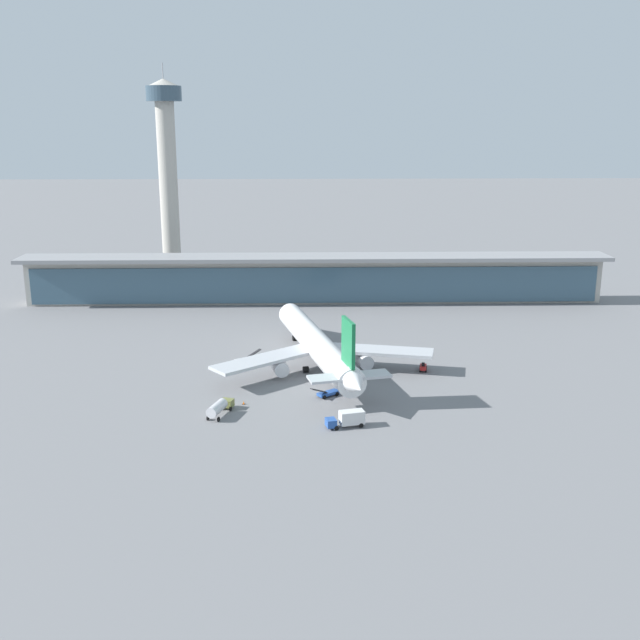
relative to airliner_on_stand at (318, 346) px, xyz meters
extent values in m
plane|color=slate|center=(0.82, -7.45, -5.68)|extent=(1200.00, 1200.00, 0.00)
cylinder|color=white|center=(-0.32, 1.35, 0.02)|extent=(18.83, 56.87, 6.01)
cone|color=white|center=(-7.35, 31.44, 0.02)|extent=(6.97, 6.61, 5.89)
cone|color=white|center=(6.65, -28.45, 0.62)|extent=(6.77, 7.67, 5.41)
cube|color=black|center=(-6.57, 28.09, 1.07)|extent=(4.96, 3.45, 0.73)
cube|color=#B7BABF|center=(-11.74, -6.70, -1.03)|extent=(24.28, 21.50, 0.73)
cube|color=#B7BABF|center=(13.49, -0.80, -1.03)|extent=(26.73, 12.22, 0.73)
cylinder|color=silver|center=(-8.57, -6.58, -3.10)|extent=(4.22, 4.99, 3.32)
cylinder|color=silver|center=(10.60, -2.10, -3.10)|extent=(4.22, 4.99, 3.32)
cube|color=#14703D|center=(5.47, -23.38, 7.69)|extent=(2.36, 7.23, 9.33)
cube|color=#B7BABF|center=(5.70, -24.38, 0.92)|extent=(17.18, 8.22, 0.52)
cylinder|color=black|center=(-2.84, -2.44, -4.95)|extent=(1.54, 1.70, 1.45)
cylinder|color=black|center=(3.62, -0.92, -4.95)|extent=(1.54, 1.70, 1.45)
cylinder|color=black|center=(-5.51, 23.55, -4.95)|extent=(1.54, 1.70, 1.45)
cube|color=#234C9E|center=(1.73, -18.06, -4.93)|extent=(4.97, 4.22, 0.60)
cube|color=black|center=(-0.26, -19.45, -3.84)|extent=(3.76, 3.00, 1.72)
cylinder|color=black|center=(0.82, -19.71, -5.23)|extent=(0.90, 0.74, 0.90)
cylinder|color=black|center=(-0.13, -18.35, -5.23)|extent=(0.90, 0.74, 0.90)
cylinder|color=black|center=(3.58, -17.78, -5.23)|extent=(0.90, 0.74, 0.90)
cylinder|color=black|center=(2.63, -16.42, -5.23)|extent=(0.90, 0.74, 0.90)
cube|color=silver|center=(-17.35, 5.10, -4.93)|extent=(5.00, 4.15, 0.60)
cube|color=black|center=(-15.33, 6.43, -3.84)|extent=(3.80, 2.93, 1.72)
cylinder|color=black|center=(-16.41, 6.71, -5.23)|extent=(0.91, 0.73, 0.90)
cylinder|color=black|center=(-15.50, 5.33, -5.23)|extent=(0.91, 0.73, 0.90)
cylinder|color=black|center=(-19.21, 4.86, -5.23)|extent=(0.91, 0.73, 0.90)
cylinder|color=black|center=(-18.30, 3.48, -5.23)|extent=(0.91, 0.73, 0.90)
cube|color=olive|center=(-18.80, -24.35, -4.48)|extent=(2.91, 2.65, 1.50)
cylinder|color=silver|center=(-20.31, -28.91, -3.78)|extent=(3.76, 5.98, 2.10)
cylinder|color=black|center=(-20.14, -24.91, -5.23)|extent=(0.55, 0.94, 0.90)
cylinder|color=black|center=(-18.05, -25.60, -5.23)|extent=(0.55, 0.94, 0.90)
cylinder|color=black|center=(-21.94, -30.32, -5.23)|extent=(0.55, 0.94, 0.90)
cylinder|color=black|center=(-19.84, -31.01, -5.23)|extent=(0.55, 0.94, 0.90)
cube|color=#234C9E|center=(1.60, -35.03, -4.48)|extent=(2.29, 2.66, 1.50)
cube|color=black|center=(0.82, -35.22, -4.18)|extent=(0.61, 2.04, 0.70)
cube|color=silver|center=(5.58, -34.06, -3.83)|extent=(5.01, 3.32, 2.50)
cylinder|color=black|center=(2.63, -35.87, -5.23)|extent=(0.94, 0.49, 0.90)
cylinder|color=black|center=(2.13, -33.82, -5.23)|extent=(0.94, 0.49, 0.90)
cylinder|color=black|center=(7.29, -34.74, -5.23)|extent=(0.94, 0.49, 0.90)
cylinder|color=black|center=(6.79, -32.68, -5.23)|extent=(0.94, 0.49, 0.90)
cube|color=#B21E1E|center=(24.24, -2.02, -4.78)|extent=(1.98, 3.03, 0.90)
cube|color=black|center=(24.19, -2.32, -3.98)|extent=(0.82, 0.82, 0.70)
cylinder|color=black|center=(23.72, -0.93, -5.23)|extent=(0.44, 0.94, 0.90)
cylinder|color=black|center=(25.12, -1.19, -5.23)|extent=(0.44, 0.94, 0.90)
cylinder|color=black|center=(23.37, -2.86, -5.23)|extent=(0.44, 0.94, 0.90)
cylinder|color=black|center=(24.77, -3.11, -5.23)|extent=(0.44, 0.94, 0.90)
cube|color=#B2ADA3|center=(0.82, 67.14, 1.32)|extent=(180.00, 8.00, 14.00)
cube|color=#3D5B70|center=(0.82, 62.84, 0.62)|extent=(176.40, 0.50, 11.20)
cube|color=gray|center=(0.82, 65.14, 8.92)|extent=(183.60, 12.80, 1.20)
cylinder|color=#B2ADA3|center=(-49.70, 99.80, 25.46)|extent=(6.40, 6.40, 62.28)
cylinder|color=#384C5B|center=(-49.70, 99.80, 59.10)|extent=(12.00, 12.00, 5.00)
cone|color=#B2ADA3|center=(-49.70, 99.80, 62.80)|extent=(10.20, 10.20, 2.40)
cylinder|color=#99999E|center=(-49.70, 99.80, 66.50)|extent=(0.36, 0.36, 5.00)
cone|color=orange|center=(-15.65, -22.07, -5.33)|extent=(0.44, 0.44, 0.70)
cube|color=black|center=(-15.65, -22.07, -5.66)|extent=(0.62, 0.62, 0.04)
camera|label=1|loc=(-3.87, -165.51, 50.16)|focal=42.09mm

